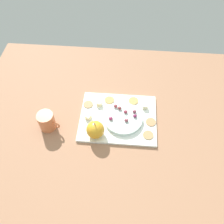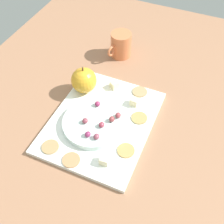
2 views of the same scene
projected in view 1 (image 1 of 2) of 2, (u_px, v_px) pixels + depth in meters
table at (126, 122)px, 113.62cm from camera, size 149.38×101.58×4.64cm
platter at (118, 118)px, 111.27cm from camera, size 35.29×27.98×1.30cm
serving_dish at (123, 119)px, 109.24cm from camera, size 17.61×17.61×1.83cm
apple_whole at (95, 130)px, 102.13cm from camera, size 7.91×7.91×7.91cm
apple_stem at (95, 124)px, 98.46cm from camera, size 0.50×0.50×1.20cm
cheese_cube_0 at (99, 104)px, 114.24cm from camera, size 2.51×2.51×2.26cm
cheese_cube_1 at (88, 117)px, 109.50cm from camera, size 3.07×3.07×2.26cm
cheese_cube_2 at (145, 106)px, 113.22cm from camera, size 2.40×2.40×2.26cm
cracker_0 at (151, 122)px, 109.02cm from camera, size 4.64×4.64×0.40cm
cracker_1 at (88, 104)px, 115.12cm from camera, size 4.64×4.64×0.40cm
cracker_2 at (134, 101)px, 116.43cm from camera, size 4.64×4.64×0.40cm
cracker_3 at (148, 135)px, 104.90cm from camera, size 4.64×4.64×0.40cm
cracker_4 at (109, 100)px, 116.69cm from camera, size 4.64×4.64×0.40cm
grape_0 at (111, 118)px, 107.34cm from camera, size 1.73×1.56×1.43cm
grape_1 at (135, 112)px, 109.62cm from camera, size 1.73×1.56×1.47cm
grape_2 at (135, 116)px, 108.16cm from camera, size 1.73×1.56×1.48cm
grape_3 at (126, 120)px, 106.74cm from camera, size 1.73×1.56×1.48cm
grape_4 at (120, 108)px, 110.72cm from camera, size 1.73×1.56×1.59cm
grape_5 at (126, 112)px, 109.58cm from camera, size 1.73×1.56×1.40cm
grape_6 at (116, 106)px, 111.44cm from camera, size 1.73×1.56×1.59cm
cup at (47, 121)px, 105.75cm from camera, size 10.27×7.31×8.82cm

